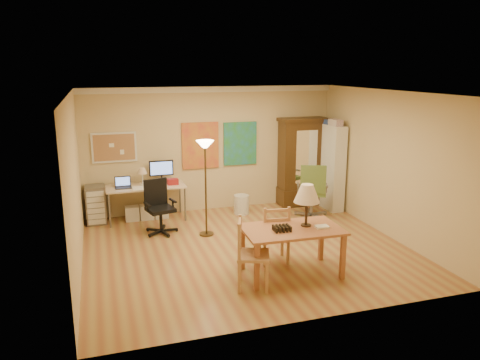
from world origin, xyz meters
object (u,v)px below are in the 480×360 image
object	(u,v)px
dining_table	(297,218)
computer_desk	(148,199)
bookshelf	(332,168)
armoire	(302,167)
office_chair_black	(160,219)
office_chair_green	(312,203)

from	to	relation	value
dining_table	computer_desk	xyz separation A→B (m)	(-1.89, 3.32, -0.44)
dining_table	bookshelf	xyz separation A→B (m)	(2.12, 2.90, 0.05)
armoire	computer_desk	bearing A→B (deg)	-178.65
dining_table	computer_desk	bearing A→B (deg)	119.62
office_chair_black	bookshelf	size ratio (longest dim) A/B	0.55
dining_table	office_chair_black	distance (m)	3.05
office_chair_black	bookshelf	bearing A→B (deg)	7.10
office_chair_green	bookshelf	distance (m)	1.05
armoire	dining_table	bearing A→B (deg)	-115.49
dining_table	bookshelf	distance (m)	3.59
armoire	office_chair_black	bearing A→B (deg)	-163.80
computer_desk	office_chair_black	world-z (taller)	computer_desk
computer_desk	office_chair_green	xyz separation A→B (m)	(3.31, -0.90, -0.13)
computer_desk	bookshelf	xyz separation A→B (m)	(4.00, -0.42, 0.49)
computer_desk	bookshelf	world-z (taller)	bookshelf
dining_table	office_chair_green	world-z (taller)	dining_table
office_chair_black	office_chair_green	size ratio (longest dim) A/B	0.88
office_chair_black	office_chair_green	distance (m)	3.18
office_chair_green	armoire	size ratio (longest dim) A/B	0.58
computer_desk	armoire	bearing A→B (deg)	1.35
armoire	office_chair_green	bearing A→B (deg)	-101.57
dining_table	computer_desk	distance (m)	3.84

